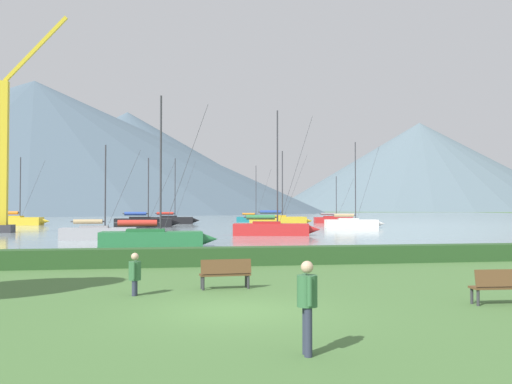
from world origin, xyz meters
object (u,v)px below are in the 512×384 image
at_px(sailboat_slip_11, 172,220).
at_px(person_standing_walker, 307,300).
at_px(dock_crane, 6,161).
at_px(park_bench_near_path, 225,272).
at_px(sailboat_slip_6, 352,223).
at_px(sailboat_slip_3, 144,222).
at_px(sailboat_slip_7, 254,219).
at_px(person_seated_viewer, 135,272).
at_px(park_bench_under_tree, 503,285).
at_px(sailboat_slip_1, 16,220).
at_px(sailboat_slip_0, 100,232).
at_px(sailboat_slip_10, 272,228).
at_px(sailboat_slip_5, 153,238).
at_px(sailboat_slip_2, 334,219).
at_px(sailboat_slip_9, 279,220).

distance_m(sailboat_slip_11, person_standing_walker, 79.12).
bearing_deg(dock_crane, person_standing_walker, -70.65).
height_order(person_standing_walker, dock_crane, dock_crane).
xyz_separation_m(sailboat_slip_11, park_bench_near_path, (0.01, -71.00, -0.13)).
bearing_deg(sailboat_slip_6, sailboat_slip_3, 175.10).
distance_m(sailboat_slip_7, person_seated_viewer, 83.05).
bearing_deg(person_seated_viewer, sailboat_slip_6, 69.20).
relative_size(park_bench_under_tree, person_seated_viewer, 1.35).
bearing_deg(sailboat_slip_1, park_bench_under_tree, -62.06).
bearing_deg(sailboat_slip_6, park_bench_near_path, -105.15).
bearing_deg(sailboat_slip_0, dock_crane, 127.40).
distance_m(person_standing_walker, dock_crane, 54.84).
distance_m(sailboat_slip_7, person_standing_walker, 89.64).
distance_m(sailboat_slip_0, sailboat_slip_10, 15.53).
bearing_deg(sailboat_slip_10, sailboat_slip_0, -153.27).
height_order(sailboat_slip_5, sailboat_slip_11, sailboat_slip_11).
height_order(sailboat_slip_1, sailboat_slip_5, sailboat_slip_1).
xyz_separation_m(sailboat_slip_7, sailboat_slip_11, (-14.67, -9.39, 0.08)).
bearing_deg(sailboat_slip_0, sailboat_slip_10, 14.40).
xyz_separation_m(sailboat_slip_5, dock_crane, (-15.15, 24.26, 6.74)).
relative_size(sailboat_slip_2, park_bench_under_tree, 4.61).
bearing_deg(sailboat_slip_5, sailboat_slip_2, 62.65).
bearing_deg(sailboat_slip_2, sailboat_slip_10, -107.76).
xyz_separation_m(sailboat_slip_9, park_bench_under_tree, (-8.06, -65.07, -0.22)).
distance_m(sailboat_slip_0, sailboat_slip_6, 35.88).
relative_size(sailboat_slip_2, sailboat_slip_11, 0.75).
xyz_separation_m(sailboat_slip_2, sailboat_slip_3, (-30.49, -14.68, 0.10)).
height_order(sailboat_slip_7, sailboat_slip_10, sailboat_slip_10).
relative_size(sailboat_slip_2, park_bench_near_path, 4.76).
bearing_deg(sailboat_slip_5, sailboat_slip_1, 113.93).
bearing_deg(park_bench_under_tree, person_standing_walker, -144.77).
relative_size(sailboat_slip_1, dock_crane, 0.43).
relative_size(person_standing_walker, dock_crane, 0.07).
bearing_deg(person_seated_viewer, park_bench_near_path, 21.51).
distance_m(sailboat_slip_9, park_bench_under_tree, 65.57).
bearing_deg(park_bench_under_tree, sailboat_slip_7, 88.13).
distance_m(sailboat_slip_2, sailboat_slip_10, 42.48).
distance_m(sailboat_slip_5, sailboat_slip_6, 39.75).
bearing_deg(sailboat_slip_1, sailboat_slip_0, -62.31).
distance_m(sailboat_slip_1, sailboat_slip_7, 39.11).
bearing_deg(sailboat_slip_1, sailboat_slip_11, 13.74).
distance_m(sailboat_slip_0, sailboat_slip_1, 41.82).
bearing_deg(park_bench_near_path, sailboat_slip_10, 72.02).
xyz_separation_m(sailboat_slip_5, park_bench_under_tree, (9.35, -23.12, -0.10)).
bearing_deg(sailboat_slip_10, park_bench_under_tree, -79.56).
distance_m(sailboat_slip_1, sailboat_slip_9, 38.01).
bearing_deg(park_bench_under_tree, sailboat_slip_11, 98.64).
bearing_deg(sailboat_slip_1, sailboat_slip_10, -42.99).
relative_size(sailboat_slip_0, park_bench_under_tree, 4.55).
xyz_separation_m(sailboat_slip_5, sailboat_slip_7, (17.08, 61.37, -0.05)).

